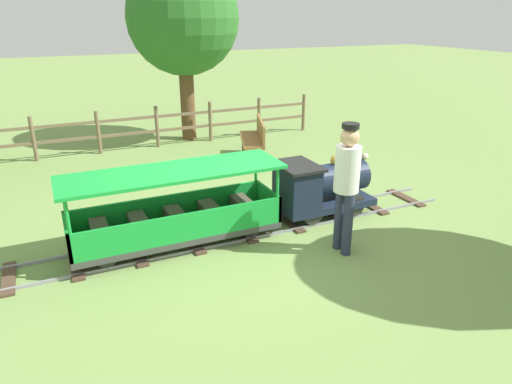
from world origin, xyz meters
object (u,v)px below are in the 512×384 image
at_px(locomotive, 320,186).
at_px(passenger_car, 176,215).
at_px(conductor_person, 347,179).
at_px(oak_tree_distant, 183,19).
at_px(park_bench, 254,140).

relative_size(locomotive, passenger_car, 0.54).
bearing_deg(conductor_person, oak_tree_distant, -179.31).
xyz_separation_m(locomotive, oak_tree_distant, (-5.10, -0.37, 2.17)).
xyz_separation_m(conductor_person, park_bench, (-3.92, 0.60, -0.54)).
bearing_deg(passenger_car, oak_tree_distant, 161.20).
bearing_deg(locomotive, oak_tree_distant, -175.91).
height_order(passenger_car, park_bench, passenger_car).
relative_size(park_bench, oak_tree_distant, 0.35).
bearing_deg(oak_tree_distant, park_bench, 17.19).
xyz_separation_m(locomotive, park_bench, (-2.91, 0.31, -0.07)).
bearing_deg(oak_tree_distant, locomotive, 4.09).
bearing_deg(conductor_person, locomotive, 163.79).
height_order(passenger_car, conductor_person, conductor_person).
distance_m(passenger_car, conductor_person, 2.14).
xyz_separation_m(passenger_car, park_bench, (-2.91, 2.42, -0.00)).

